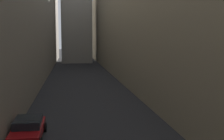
# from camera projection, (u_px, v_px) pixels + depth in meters

# --- Properties ---
(ground_plane) EXTENTS (264.00, 264.00, 0.00)m
(ground_plane) POSITION_uv_depth(u_px,v_px,m) (83.00, 84.00, 39.72)
(ground_plane) COLOR #232326
(building_block_right) EXTENTS (11.74, 108.00, 18.28)m
(building_block_right) POSITION_uv_depth(u_px,v_px,m) (157.00, 20.00, 42.31)
(building_block_right) COLOR gray
(building_block_right) RESTS_ON ground
(parked_car_left_far) EXTENTS (2.03, 4.40, 1.36)m
(parked_car_left_far) POSITION_uv_depth(u_px,v_px,m) (28.00, 129.00, 17.80)
(parked_car_left_far) COLOR maroon
(parked_car_left_far) RESTS_ON ground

